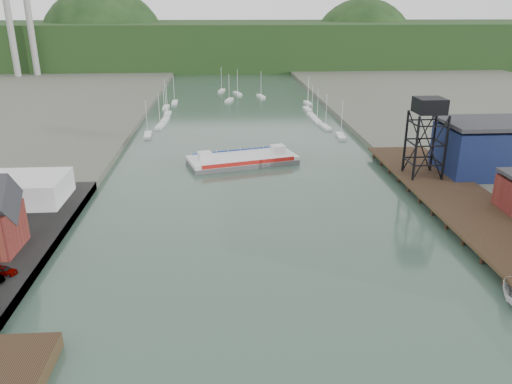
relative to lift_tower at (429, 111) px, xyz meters
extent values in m
cube|color=black|center=(2.00, -13.00, -13.75)|extent=(14.00, 70.00, 0.50)
cylinder|color=black|center=(-4.00, -13.00, -14.85)|extent=(0.60, 0.60, 2.20)
cylinder|color=black|center=(8.00, -13.00, -14.85)|extent=(0.60, 0.60, 2.20)
cube|color=silver|center=(-79.00, -8.00, -11.80)|extent=(18.00, 12.00, 4.50)
cylinder|color=black|center=(-3.00, -3.00, -7.00)|extent=(0.50, 0.50, 13.00)
cylinder|color=black|center=(3.00, -3.00, -7.00)|extent=(0.50, 0.50, 13.00)
cylinder|color=black|center=(-3.00, 3.00, -7.00)|extent=(0.50, 0.50, 13.00)
cylinder|color=black|center=(3.00, 3.00, -7.00)|extent=(0.50, 0.50, 13.00)
cube|color=black|center=(0.00, 0.00, 1.00)|extent=(5.50, 5.50, 3.00)
cube|color=black|center=(15.00, 2.00, -9.05)|extent=(20.00, 14.00, 10.00)
cube|color=#2D2D33|center=(15.00, 2.00, -3.15)|extent=(20.50, 14.50, 0.80)
cube|color=silver|center=(-62.54, 45.89, -15.30)|extent=(2.67, 7.65, 0.90)
cube|color=silver|center=(-60.28, 57.30, -15.30)|extent=(2.81, 7.67, 0.90)
cube|color=silver|center=(-59.71, 66.17, -15.30)|extent=(2.35, 7.59, 0.90)
cube|color=silver|center=(-59.81, 76.09, -15.30)|extent=(2.01, 7.50, 0.90)
cube|color=silver|center=(-61.64, 88.33, -15.30)|extent=(2.00, 7.50, 0.90)
cube|color=silver|center=(-59.32, 98.17, -15.30)|extent=(2.16, 7.54, 0.90)
cube|color=silver|center=(-7.44, 41.03, -15.30)|extent=(2.53, 7.62, 0.90)
cube|color=silver|center=(-9.54, 52.51, -15.30)|extent=(2.76, 7.67, 0.90)
cube|color=silver|center=(-10.54, 61.29, -15.30)|extent=(2.22, 7.56, 0.90)
cube|color=silver|center=(-10.73, 70.28, -15.30)|extent=(2.18, 7.54, 0.90)
cube|color=silver|center=(-10.33, 81.38, -15.30)|extent=(2.46, 7.61, 0.90)
cube|color=silver|center=(-8.22, 92.99, -15.30)|extent=(2.48, 7.61, 0.90)
cube|color=silver|center=(-38.16, 102.00, -15.30)|extent=(3.78, 7.76, 0.90)
cube|color=silver|center=(-24.96, 110.00, -15.30)|extent=(3.31, 7.74, 0.90)
cube|color=silver|center=(-34.34, 118.00, -15.30)|extent=(3.76, 7.76, 0.90)
cube|color=silver|center=(-41.11, 126.00, -15.30)|extent=(3.40, 7.74, 0.90)
cylinder|color=gray|center=(-145.00, 172.00, 14.35)|extent=(3.20, 3.20, 60.00)
cylinder|color=gray|center=(-137.00, 177.00, 14.35)|extent=(3.20, 3.20, 60.00)
cube|color=black|center=(-35.00, 242.00, -3.65)|extent=(500.00, 120.00, 28.00)
sphere|color=black|center=(-115.00, 242.00, -7.65)|extent=(80.00, 80.00, 80.00)
sphere|color=black|center=(55.00, 252.00, -9.65)|extent=(70.00, 70.00, 70.00)
cube|color=#525255|center=(-36.50, 17.67, -15.14)|extent=(27.00, 16.51, 1.01)
cube|color=silver|center=(-36.50, 17.67, -14.24)|extent=(27.00, 16.51, 0.81)
cube|color=red|center=(-35.12, 12.76, -14.03)|extent=(21.41, 6.13, 0.91)
cube|color=#16359B|center=(-37.87, 22.57, -14.03)|extent=(21.41, 6.13, 0.91)
cube|color=silver|center=(-45.24, 15.22, -13.03)|extent=(3.73, 3.73, 2.02)
cube|color=silver|center=(-27.75, 20.11, -13.03)|extent=(3.73, 3.73, 2.02)
imported|color=#999999|center=(-70.40, -35.38, -13.46)|extent=(3.73, 2.33, 1.18)
camera|label=1|loc=(-41.02, -95.81, 19.26)|focal=35.00mm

